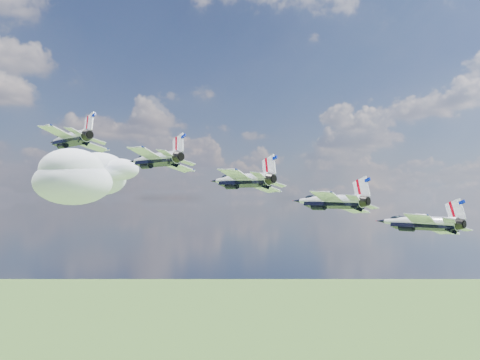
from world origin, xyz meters
TOP-DOWN VIEW (x-y plane):
  - cloud_far at (33.52, 189.54)m, footprint 52.76×41.45m
  - jet_0 at (-27.86, 16.68)m, footprint 11.13×14.22m
  - jet_1 at (-18.49, 9.62)m, footprint 11.13×14.22m
  - jet_2 at (-9.12, 2.55)m, footprint 11.13×14.22m
  - jet_3 at (0.25, -4.52)m, footprint 11.13×14.22m
  - jet_4 at (9.62, -11.59)m, footprint 11.13×14.22m

SIDE VIEW (x-z plane):
  - jet_4 at x=9.62m, z-range 145.14..151.66m
  - jet_3 at x=0.25m, z-range 147.97..154.49m
  - jet_2 at x=-9.12m, z-range 150.80..157.32m
  - jet_1 at x=-18.49m, z-range 153.63..160.14m
  - jet_0 at x=-27.86m, z-range 156.46..162.97m
  - cloud_far at x=33.52m, z-range 152.73..173.46m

